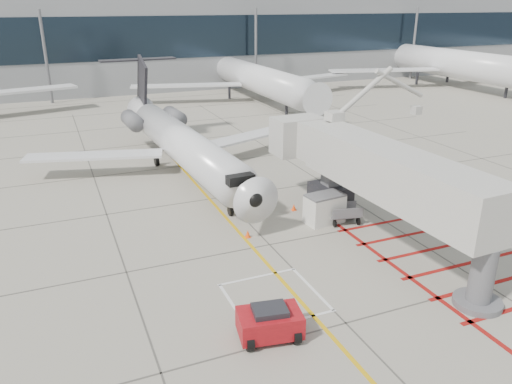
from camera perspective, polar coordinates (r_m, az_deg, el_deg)
name	(u,v)px	position (r m, az deg, el deg)	size (l,w,h in m)	color
ground_plane	(302,279)	(25.30, 5.32, -9.82)	(260.00, 260.00, 0.00)	gray
regional_jet	(192,131)	(37.27, -7.36, 6.91)	(24.05, 30.32, 7.95)	silver
jet_bridge	(393,184)	(27.73, 15.39, 0.86)	(8.85, 18.68, 7.47)	beige
pushback_tug	(270,322)	(20.92, 1.57, -14.58)	(2.56, 1.60, 1.49)	#A61017
baggage_cart	(344,214)	(31.37, 10.06, -2.46)	(1.94, 1.23, 1.23)	#5C5C61
ground_power_unit	(324,209)	(31.14, 7.83, -1.88)	(2.34, 1.36, 1.85)	white
cone_nose	(248,234)	(29.19, -0.95, -4.80)	(0.32, 0.32, 0.45)	#FF4A0D
cone_side	(294,207)	(32.98, 4.35, -1.74)	(0.32, 0.32, 0.44)	#FE450D
terminal_building	(167,38)	(91.59, -10.13, 16.94)	(180.00, 28.00, 14.00)	gray
terminal_glass_band	(189,37)	(77.93, -7.72, 17.15)	(180.00, 0.10, 6.00)	black
bg_aircraft_c	(252,59)	(70.69, -0.44, 14.93)	(32.99, 36.65, 11.00)	silver
bg_aircraft_d	(446,44)	(88.95, 20.91, 15.51)	(39.00, 43.33, 13.00)	silver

